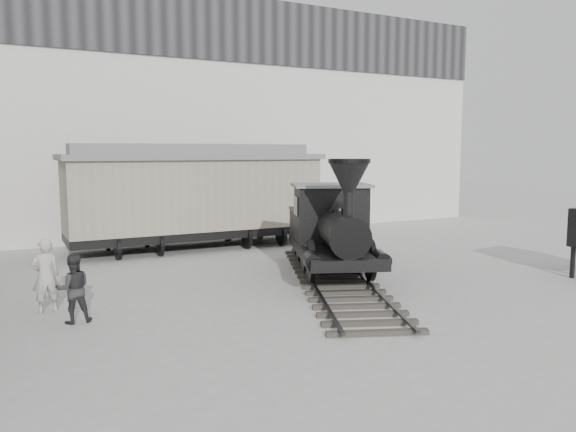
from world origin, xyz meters
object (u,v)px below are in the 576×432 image
locomotive (333,235)px  visitor_a (45,276)px  boxcar (195,194)px  visitor_b (73,289)px

locomotive → visitor_a: 8.25m
locomotive → boxcar: 7.35m
boxcar → visitor_b: boxcar is taller
boxcar → visitor_b: bearing=-123.9°
boxcar → visitor_a: size_ratio=5.62×
locomotive → boxcar: size_ratio=1.00×
locomotive → visitor_b: locomotive is taller
visitor_a → visitor_b: 1.26m
visitor_a → boxcar: bearing=-139.6°
locomotive → visitor_b: size_ratio=6.47×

